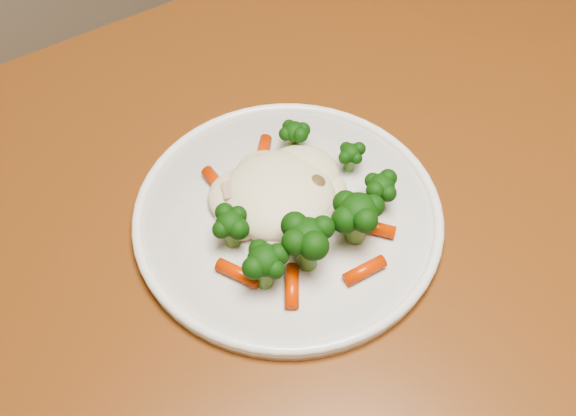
{
  "coord_description": "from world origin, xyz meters",
  "views": [
    {
      "loc": [
        -0.44,
        -0.04,
        1.29
      ],
      "look_at": [
        -0.22,
        0.29,
        0.77
      ],
      "focal_mm": 45.0,
      "sensor_mm": 36.0,
      "label": 1
    }
  ],
  "objects": [
    {
      "name": "dining_table",
      "position": [
        -0.13,
        0.28,
        0.64
      ],
      "size": [
        1.12,
        0.76,
        0.75
      ],
      "rotation": [
        0.0,
        0.0,
        -0.02
      ],
      "color": "brown",
      "rests_on": "ground"
    },
    {
      "name": "plate",
      "position": [
        -0.22,
        0.29,
        0.76
      ],
      "size": [
        0.28,
        0.28,
        0.01
      ],
      "primitive_type": "cylinder",
      "color": "white",
      "rests_on": "dining_table"
    },
    {
      "name": "meal",
      "position": [
        -0.22,
        0.28,
        0.78
      ],
      "size": [
        0.18,
        0.19,
        0.05
      ],
      "color": "#EFE5BF",
      "rests_on": "plate"
    }
  ]
}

